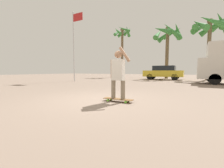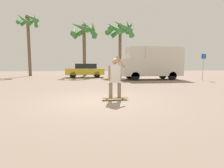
# 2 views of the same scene
# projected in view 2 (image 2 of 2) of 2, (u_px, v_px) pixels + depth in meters

# --- Properties ---
(ground_plane) EXTENTS (80.00, 80.00, 0.00)m
(ground_plane) POSITION_uv_depth(u_px,v_px,m) (98.00, 101.00, 6.63)
(ground_plane) COLOR gray
(skateboard) EXTENTS (0.99, 0.25, 0.09)m
(skateboard) POSITION_uv_depth(u_px,v_px,m) (115.00, 98.00, 6.80)
(skateboard) COLOR brown
(skateboard) RESTS_ON ground_plane
(person_skateboarder) EXTENTS (0.67, 0.23, 1.64)m
(person_skateboarder) POSITION_uv_depth(u_px,v_px,m) (115.00, 76.00, 6.71)
(person_skateboarder) COLOR gray
(person_skateboarder) RESTS_ON skateboard
(camper_van) EXTENTS (5.80, 2.26, 3.08)m
(camper_van) POSITION_uv_depth(u_px,v_px,m) (152.00, 62.00, 16.93)
(camper_van) COLOR black
(camper_van) RESTS_ON ground_plane
(parked_car_yellow) EXTENTS (4.30, 1.70, 1.58)m
(parked_car_yellow) POSITION_uv_depth(u_px,v_px,m) (85.00, 70.00, 20.00)
(parked_car_yellow) COLOR black
(parked_car_yellow) RESTS_ON ground_plane
(palm_tree_near_van) EXTENTS (3.97, 3.89, 6.87)m
(palm_tree_near_van) POSITION_uv_depth(u_px,v_px,m) (120.00, 31.00, 21.82)
(palm_tree_near_van) COLOR brown
(palm_tree_near_van) RESTS_ON ground_plane
(palm_tree_center_background) EXTENTS (3.55, 3.77, 6.83)m
(palm_tree_center_background) POSITION_uv_depth(u_px,v_px,m) (84.00, 33.00, 22.06)
(palm_tree_center_background) COLOR brown
(palm_tree_center_background) RESTS_ON ground_plane
(palm_tree_far_left) EXTENTS (2.77, 2.98, 7.89)m
(palm_tree_far_left) POSITION_uv_depth(u_px,v_px,m) (28.00, 27.00, 22.39)
(palm_tree_far_left) COLOR brown
(palm_tree_far_left) RESTS_ON ground_plane
(street_sign) EXTENTS (0.44, 0.06, 2.42)m
(street_sign) POSITION_uv_depth(u_px,v_px,m) (203.00, 63.00, 16.10)
(street_sign) COLOR #B7B7BC
(street_sign) RESTS_ON ground_plane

